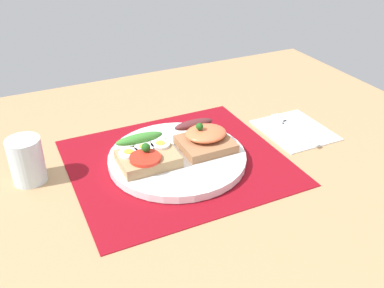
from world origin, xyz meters
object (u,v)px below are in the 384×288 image
Objects in this scene: plate at (177,158)px; sandwich_egg_tomato at (146,154)px; fork at (294,128)px; sandwich_salmon at (204,137)px; drinking_glass at (27,160)px; napkin at (295,130)px.

sandwich_egg_tomato reaches higher than plate.
fork is at bearing 1.28° from plate.
sandwich_egg_tomato reaches higher than fork.
sandwich_salmon is at bearing 10.77° from plate.
drinking_glass reaches higher than plate.
drinking_glass reaches higher than napkin.
sandwich_salmon is 0.68× the size of fork.
sandwich_egg_tomato is 11.94cm from sandwich_salmon.
drinking_glass reaches higher than fork.
sandwich_egg_tomato is (-5.90, 0.17, 2.23)cm from plate.
napkin is (33.02, 0.36, -2.94)cm from sandwich_egg_tomato.
plate is at bearing -169.23° from sandwich_salmon.
fork is (-0.34, 0.07, 0.46)cm from napkin.
sandwich_egg_tomato is 0.68× the size of napkin.
sandwich_salmon is (11.90, 0.97, 0.18)cm from sandwich_egg_tomato.
fork is 52.42cm from drinking_glass.
plate is at bearing -12.99° from drinking_glass.
sandwich_egg_tomato is 32.77cm from fork.
sandwich_egg_tomato reaches higher than napkin.
drinking_glass is at bearing 174.26° from fork.
napkin is 1.00× the size of fork.
napkin is (27.11, 0.53, -0.71)cm from plate.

